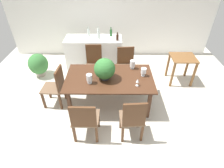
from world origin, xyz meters
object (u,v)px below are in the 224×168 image
Objects in this scene: chair_near_left at (85,119)px; kitchen_counter at (94,53)px; flower_centerpiece at (105,69)px; side_table at (182,63)px; wine_bottle_clear at (98,32)px; chair_head_end at (56,85)px; chair_near_right at (133,118)px; wine_bottle_green at (99,34)px; potted_plant_floor at (38,64)px; crystal_vase_center_near at (133,64)px; chair_far_left at (94,62)px; wine_bottle_dark at (89,32)px; chair_far_right at (126,63)px; crystal_vase_right at (89,78)px; dining_table at (109,81)px; crystal_vase_left at (144,71)px; wine_bottle_tall at (111,33)px; wine_bottle_amber at (117,37)px; wine_glass at (138,81)px.

chair_near_left is 2.62m from kitchen_counter.
flower_centerpiece is 0.63× the size of side_table.
wine_bottle_clear is at bearing 97.54° from flower_centerpiece.
wine_bottle_clear reaches higher than chair_head_end.
chair_head_end is 1.79m from kitchen_counter.
wine_bottle_green reaches higher than chair_near_right.
crystal_vase_center_near is at bearing -18.03° from potted_plant_floor.
wine_bottle_dark is (-0.20, 0.86, 0.48)m from chair_far_left.
kitchen_counter is at bearing -75.22° from chair_near_right.
chair_far_right is 4.56× the size of crystal_vase_right.
wine_bottle_clear is 1.90m from potted_plant_floor.
crystal_vase_center_near is at bearing -124.26° from chair_near_left.
flower_centerpiece is 2.22m from side_table.
chair_near_right is at bearing -43.13° from crystal_vase_right.
wine_bottle_dark is (-0.62, 1.84, 0.38)m from dining_table.
crystal_vase_left is (1.14, 1.04, 0.34)m from chair_near_left.
crystal_vase_right reaches higher than dining_table.
kitchen_counter is at bearing -53.01° from wine_bottle_dark.
chair_far_right is at bearing 67.16° from dining_table.
crystal_vase_right is 2.06m from wine_bottle_tall.
chair_far_right is 3.31× the size of wine_bottle_clear.
chair_head_end is 2.09m from wine_bottle_amber.
crystal_vase_left reaches higher than chair_near_left.
kitchen_counter is 0.88m from wine_bottle_amber.
chair_far_left reaches higher than crystal_vase_right.
crystal_vase_center_near is at bearing -52.50° from wine_bottle_dark.
chair_near_right reaches higher than side_table.
wine_bottle_amber is at bearing 101.47° from wine_glass.
wine_bottle_green reaches higher than chair_far_left.
wine_bottle_dark is (-0.28, 0.02, -0.01)m from wine_bottle_clear.
wine_bottle_green reaches higher than chair_far_right.
flower_centerpiece is 0.29× the size of kitchen_counter.
wine_bottle_amber is 0.34× the size of potted_plant_floor.
wine_bottle_green is at bearing 14.67° from potted_plant_floor.
wine_bottle_clear reaches higher than crystal_vase_right.
chair_head_end reaches higher than crystal_vase_center_near.
side_table is at bearing -25.80° from wine_bottle_tall.
crystal_vase_right is at bearing -40.66° from potted_plant_floor.
wine_bottle_green reaches higher than wine_glass.
chair_near_right is at bearing -94.38° from chair_far_right.
crystal_vase_right is 0.73× the size of wine_bottle_clear.
chair_far_right reaches higher than kitchen_counter.
kitchen_counter is (0.68, 1.65, -0.06)m from chair_head_end.
kitchen_counter is 5.64× the size of wine_bottle_clear.
wine_bottle_dark is at bearing 96.37° from crystal_vase_right.
crystal_vase_right reaches higher than chair_near_left.
chair_near_right is 2.85m from wine_bottle_tall.
chair_far_left is 3.87× the size of wine_bottle_tall.
crystal_vase_left is 2.97m from potted_plant_floor.
dining_table is 1.91× the size of chair_near_right.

